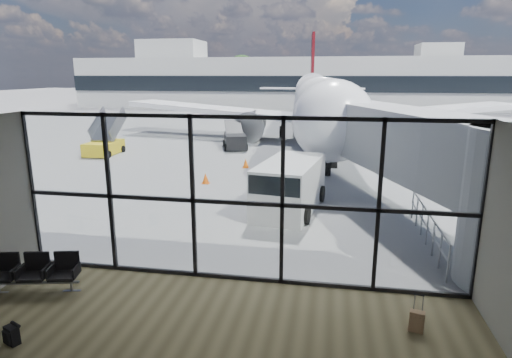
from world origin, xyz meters
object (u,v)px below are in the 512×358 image
(seating_row, at_px, (35,270))
(backpack, at_px, (12,335))
(airliner, at_px, (317,100))
(suitcase, at_px, (417,321))
(mobile_stairs, at_px, (104,146))
(belt_loader, at_px, (235,140))
(service_van, at_px, (289,186))

(seating_row, height_order, backpack, seating_row)
(seating_row, xyz_separation_m, airliner, (6.05, 29.88, 2.64))
(suitcase, relative_size, airliner, 0.02)
(airliner, height_order, mobile_stairs, airliner)
(airliner, distance_m, belt_loader, 9.90)
(backpack, height_order, belt_loader, belt_loader)
(seating_row, height_order, airliner, airliner)
(airliner, distance_m, service_van, 22.15)
(airliner, distance_m, mobile_stairs, 18.59)
(seating_row, xyz_separation_m, suitcase, (9.40, -0.24, -0.29))
(service_van, bearing_deg, mobile_stairs, 152.28)
(backpack, distance_m, suitcase, 8.59)
(seating_row, xyz_separation_m, mobile_stairs, (-8.20, 18.22, 0.06))
(suitcase, bearing_deg, backpack, -152.59)
(suitcase, height_order, belt_loader, belt_loader)
(backpack, xyz_separation_m, belt_loader, (-0.81, 24.49, 0.43))
(suitcase, bearing_deg, belt_loader, 126.49)
(seating_row, xyz_separation_m, backpack, (1.03, -2.18, -0.33))
(suitcase, xyz_separation_m, mobile_stairs, (-17.60, 18.46, 0.35))
(airliner, bearing_deg, suitcase, -88.19)
(suitcase, bearing_deg, mobile_stairs, 147.97)
(mobile_stairs, bearing_deg, belt_loader, 24.24)
(mobile_stairs, bearing_deg, airliner, 37.67)
(backpack, bearing_deg, suitcase, 36.59)
(seating_row, distance_m, backpack, 2.44)
(backpack, distance_m, mobile_stairs, 22.40)
(service_van, height_order, mobile_stairs, mobile_stairs)
(belt_loader, bearing_deg, service_van, -86.22)
(airliner, relative_size, service_van, 8.18)
(backpack, bearing_deg, seating_row, 138.77)
(suitcase, xyz_separation_m, airliner, (-3.35, 30.12, 2.93))
(service_van, xyz_separation_m, mobile_stairs, (-13.99, 10.38, -0.44))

